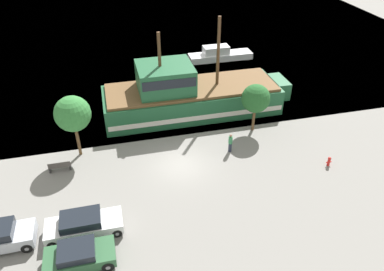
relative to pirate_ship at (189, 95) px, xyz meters
The scene contains 11 objects.
ground_plane 8.37m from the pirate_ship, 107.82° to the right, with size 160.00×160.00×0.00m, color gray.
water_surface 36.34m from the pirate_ship, 93.96° to the left, with size 80.00×80.00×0.00m, color slate.
pirate_ship is the anchor object (origin of this frame).
moored_boat_dockside 13.40m from the pirate_ship, 60.20° to the left, with size 7.79×1.99×1.72m.
parked_car_curb_front 18.26m from the pirate_ship, 123.10° to the right, with size 3.91×1.92×1.34m.
parked_car_curb_mid 16.21m from the pirate_ship, 126.95° to the right, with size 4.65×1.90×1.39m.
fire_hydrant 13.63m from the pirate_ship, 51.17° to the right, with size 0.42×0.25×0.76m.
bench_promenade_east 13.15m from the pirate_ship, 151.06° to the right, with size 1.60×0.45×0.85m.
pedestrian_walking_near 7.29m from the pirate_ship, 76.03° to the right, with size 0.32×0.32×1.62m.
tree_row_east 11.13m from the pirate_ship, 155.64° to the right, with size 2.74×2.74×5.12m.
tree_row_mideast 6.61m from the pirate_ship, 43.13° to the right, with size 2.42×2.42×4.31m.
Camera 1 is at (-4.59, -22.22, 17.93)m, focal length 35.00 mm.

